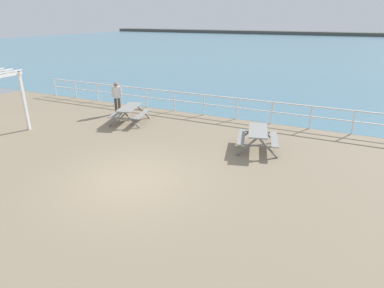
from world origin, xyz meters
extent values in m
cube|color=gray|center=(0.00, 0.00, -0.10)|extent=(30.00, 24.00, 0.20)
cube|color=teal|center=(0.00, 52.75, 0.00)|extent=(142.00, 90.00, 0.01)
cube|color=#4C4C47|center=(0.00, 95.75, 0.00)|extent=(142.00, 6.00, 1.80)
cube|color=white|center=(0.00, 7.75, 1.05)|extent=(23.00, 0.06, 0.06)
cube|color=white|center=(0.00, 7.75, 0.58)|extent=(23.00, 0.05, 0.05)
cylinder|color=white|center=(-11.50, 7.75, 0.53)|extent=(0.07, 0.07, 1.05)
cylinder|color=white|center=(-9.73, 7.75, 0.53)|extent=(0.07, 0.07, 1.05)
cylinder|color=white|center=(-7.96, 7.75, 0.53)|extent=(0.07, 0.07, 1.05)
cylinder|color=white|center=(-6.19, 7.75, 0.53)|extent=(0.07, 0.07, 1.05)
cylinder|color=white|center=(-4.42, 7.75, 0.53)|extent=(0.07, 0.07, 1.05)
cylinder|color=white|center=(-2.65, 7.75, 0.53)|extent=(0.07, 0.07, 1.05)
cylinder|color=white|center=(-0.88, 7.75, 0.53)|extent=(0.07, 0.07, 1.05)
cylinder|color=white|center=(0.88, 7.75, 0.53)|extent=(0.07, 0.07, 1.05)
cylinder|color=white|center=(2.65, 7.75, 0.53)|extent=(0.07, 0.07, 1.05)
cylinder|color=white|center=(4.42, 7.75, 0.53)|extent=(0.07, 0.07, 1.05)
cylinder|color=white|center=(6.19, 7.75, 0.53)|extent=(0.07, 0.07, 1.05)
cube|color=gray|center=(2.88, 4.30, 0.75)|extent=(1.14, 1.92, 0.05)
cube|color=gray|center=(2.28, 4.14, 0.45)|extent=(0.71, 1.81, 0.04)
cube|color=gray|center=(3.48, 4.46, 0.45)|extent=(0.71, 1.81, 0.04)
cube|color=slate|center=(2.32, 4.96, 0.38)|extent=(0.79, 0.28, 0.79)
cube|color=slate|center=(3.05, 5.15, 0.38)|extent=(0.79, 0.28, 0.79)
cube|color=slate|center=(2.68, 5.06, 0.42)|extent=(1.47, 0.44, 0.04)
cube|color=slate|center=(2.72, 3.45, 0.38)|extent=(0.79, 0.28, 0.79)
cube|color=slate|center=(3.45, 3.64, 0.38)|extent=(0.79, 0.28, 0.79)
cube|color=slate|center=(3.08, 3.55, 0.42)|extent=(1.47, 0.44, 0.04)
cube|color=gray|center=(-3.62, 5.01, 0.75)|extent=(1.15, 1.92, 0.05)
cube|color=gray|center=(-4.22, 4.84, 0.45)|extent=(0.73, 1.80, 0.04)
cube|color=gray|center=(-3.02, 5.17, 0.45)|extent=(0.73, 1.80, 0.04)
cube|color=slate|center=(-4.19, 5.66, 0.38)|extent=(0.79, 0.29, 0.79)
cube|color=slate|center=(-3.46, 5.86, 0.38)|extent=(0.79, 0.29, 0.79)
cube|color=slate|center=(-3.82, 5.76, 0.42)|extent=(1.46, 0.46, 0.04)
cube|color=slate|center=(-3.77, 4.16, 0.38)|extent=(0.79, 0.29, 0.79)
cube|color=slate|center=(-3.05, 4.35, 0.38)|extent=(0.79, 0.29, 0.79)
cube|color=slate|center=(-3.41, 4.26, 0.42)|extent=(1.46, 0.46, 0.04)
cylinder|color=#4C4233|center=(-5.03, 6.05, 0.42)|extent=(0.14, 0.14, 0.85)
cylinder|color=#4C4233|center=(-5.17, 5.94, 0.42)|extent=(0.14, 0.14, 0.85)
cube|color=white|center=(-5.10, 6.00, 1.14)|extent=(0.40, 0.38, 0.58)
cylinder|color=white|center=(-4.93, 6.14, 1.17)|extent=(0.09, 0.09, 0.52)
cylinder|color=white|center=(-5.27, 5.86, 1.17)|extent=(0.09, 0.09, 0.52)
sphere|color=#9E7051|center=(-5.10, 6.00, 1.54)|extent=(0.23, 0.23, 0.23)
cube|color=white|center=(-7.13, 2.10, 1.25)|extent=(0.12, 0.12, 2.50)
cube|color=white|center=(-8.23, 2.05, 2.56)|extent=(2.44, 0.24, 0.12)
camera|label=1|loc=(5.66, -7.40, 4.81)|focal=30.37mm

